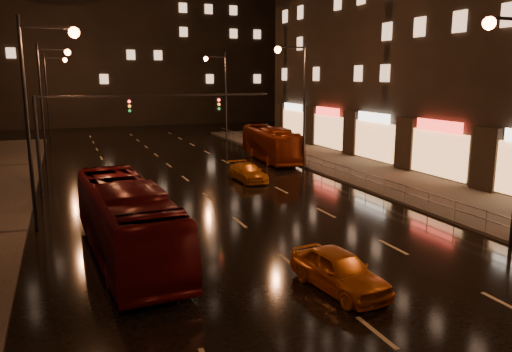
# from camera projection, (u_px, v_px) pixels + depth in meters

# --- Properties ---
(ground) EXTENTS (140.00, 140.00, 0.00)m
(ground) POSITION_uv_depth(u_px,v_px,m) (192.00, 184.00, 34.60)
(ground) COLOR black
(ground) RESTS_ON ground
(sidewalk_right) EXTENTS (7.00, 70.00, 0.15)m
(sidewalk_right) POSITION_uv_depth(u_px,v_px,m) (398.00, 182.00, 34.80)
(sidewalk_right) COLOR #38332D
(sidewalk_right) RESTS_ON ground
(building_distant) EXTENTS (44.00, 16.00, 36.00)m
(building_distant) POSITION_uv_depth(u_px,v_px,m) (135.00, 9.00, 80.06)
(building_distant) COLOR black
(building_distant) RESTS_ON ground
(traffic_signal) EXTENTS (15.31, 0.32, 6.20)m
(traffic_signal) POSITION_uv_depth(u_px,v_px,m) (113.00, 118.00, 31.89)
(traffic_signal) COLOR black
(traffic_signal) RESTS_ON ground
(railing_right) EXTENTS (0.05, 56.00, 1.00)m
(railing_right) POSITION_uv_depth(u_px,v_px,m) (335.00, 167.00, 36.21)
(railing_right) COLOR #99999E
(railing_right) RESTS_ON sidewalk_right
(bus_red) EXTENTS (3.36, 11.39, 3.13)m
(bus_red) POSITION_uv_depth(u_px,v_px,m) (126.00, 220.00, 20.31)
(bus_red) COLOR #570C10
(bus_red) RESTS_ON ground
(bus_curb) EXTENTS (3.35, 10.70, 2.93)m
(bus_curb) POSITION_uv_depth(u_px,v_px,m) (271.00, 144.00, 44.13)
(bus_curb) COLOR maroon
(bus_curb) RESTS_ON ground
(taxi_near) EXTENTS (2.25, 4.40, 1.43)m
(taxi_near) POSITION_uv_depth(u_px,v_px,m) (339.00, 270.00, 17.27)
(taxi_near) COLOR orange
(taxi_near) RESTS_ON ground
(taxi_far) EXTENTS (1.98, 4.35, 1.24)m
(taxi_far) POSITION_uv_depth(u_px,v_px,m) (248.00, 172.00, 35.54)
(taxi_far) COLOR #C66E12
(taxi_far) RESTS_ON ground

